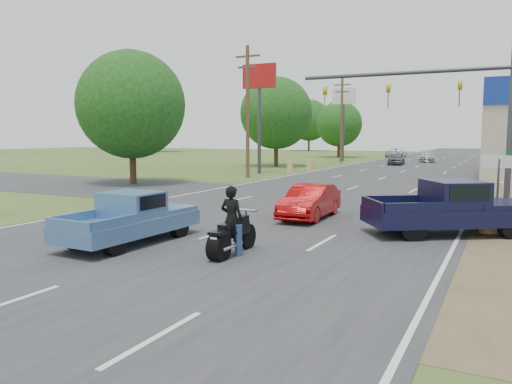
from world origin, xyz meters
The scene contains 26 objects.
ground centered at (0.00, 0.00, 0.00)m, with size 200.00×200.00×0.00m, color #395220.
main_road centered at (0.00, 40.00, 0.01)m, with size 15.00×180.00×0.02m, color #2D2D30.
cross_road centered at (0.00, 18.00, 0.01)m, with size 120.00×10.00×0.02m, color #2D2D30.
utility_pole_5 centered at (-9.50, 28.00, 5.32)m, with size 2.00×0.28×10.00m.
utility_pole_6 centered at (-9.50, 52.00, 5.32)m, with size 2.00×0.28×10.00m.
tree_0 centered at (-14.00, 20.00, 5.26)m, with size 7.14×7.14×8.84m.
tree_1 centered at (-13.50, 42.00, 5.57)m, with size 7.56×7.56×9.36m.
tree_2 centered at (-14.20, 66.00, 4.95)m, with size 6.72×6.72×8.32m.
tree_4 centered at (-55.00, 75.00, 6.82)m, with size 9.24×9.24×11.44m.
tree_6 centered at (-30.00, 95.00, 6.51)m, with size 8.82×8.82×10.92m.
barrel_0 centered at (8.00, 12.00, 0.50)m, with size 0.56×0.56×1.00m, color orange.
barrel_1 centered at (8.40, 20.50, 0.50)m, with size 0.56×0.56×1.00m, color orange.
barrel_2 centered at (-8.50, 34.00, 0.50)m, with size 0.56×0.56×1.00m, color orange.
barrel_3 centered at (-8.20, 38.00, 0.50)m, with size 0.56×0.56×1.00m, color orange.
pole_sign_left_near centered at (-10.50, 32.00, 7.17)m, with size 3.00×0.35×9.20m.
pole_sign_left_far centered at (-10.50, 56.00, 7.17)m, with size 3.00×0.35×9.20m.
lane_sign centered at (8.20, 14.00, 1.90)m, with size 1.20×0.08×2.52m.
signal_mast centered at (5.82, 17.00, 4.80)m, with size 9.12×0.40×7.00m.
red_convertible centered at (1.64, 12.09, 0.66)m, with size 1.39×4.00×1.32m, color #940607.
motorcycle centered at (1.93, 5.35, 0.52)m, with size 0.71×2.32×1.18m.
rider centered at (1.93, 5.41, 0.91)m, with size 0.66×0.43×1.81m, color black.
blue_pickup centered at (-1.57, 5.50, 0.78)m, with size 1.97×4.75×1.55m.
navy_pickup centered at (6.98, 11.23, 0.90)m, with size 5.63×4.68×1.78m.
distant_car_grey centered at (-2.61, 50.29, 0.67)m, with size 1.58×3.93×1.34m, color #57575C.
distant_car_silver centered at (-0.50, 58.44, 0.69)m, with size 1.94×4.78×1.39m, color #B4B3B8.
distant_car_white centered at (-6.50, 69.98, 0.73)m, with size 2.43×5.27×1.46m, color white.
Camera 1 is at (8.50, -6.09, 3.24)m, focal length 35.00 mm.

